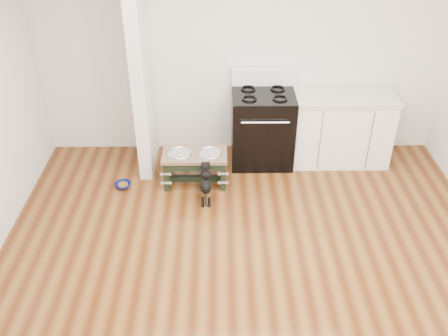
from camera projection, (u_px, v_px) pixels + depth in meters
ground at (250, 281)px, 4.65m from camera, size 5.00×5.00×0.00m
room_shell at (256, 128)px, 3.77m from camera, size 5.00×5.00×5.00m
partition_wall at (141, 62)px, 5.67m from camera, size 0.15×0.80×2.70m
oven_range at (262, 127)px, 6.21m from camera, size 0.76×0.69×1.14m
cabinet_run at (340, 127)px, 6.24m from camera, size 1.24×0.64×0.91m
dog_feeder at (195, 162)px, 5.85m from camera, size 0.75×0.40×0.43m
puppy at (206, 182)px, 5.59m from camera, size 0.13×0.39×0.46m
floor_bowl at (123, 185)px, 5.92m from camera, size 0.25×0.25×0.06m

